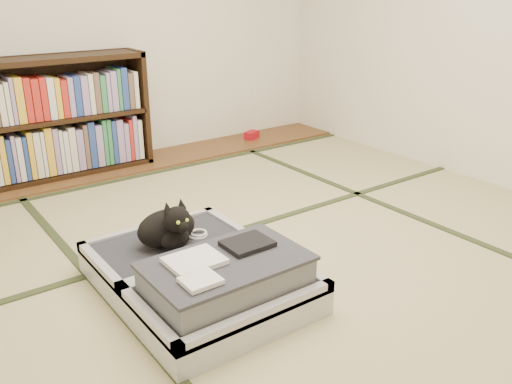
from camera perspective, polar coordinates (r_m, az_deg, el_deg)
floor at (r=3.11m, az=3.07°, el=-6.38°), size 4.50×4.50×0.00m
wood_strip at (r=4.71m, az=-12.43°, el=3.00°), size 4.00×0.50×0.02m
red_item at (r=5.30m, az=-0.46°, el=6.03°), size 0.17×0.14×0.07m
tatami_borders at (r=3.47m, az=-2.07°, el=-3.27°), size 4.00×4.50×0.01m
bookcase at (r=4.46m, az=-20.51°, el=7.04°), size 1.45×0.33×0.93m
suitcase at (r=2.67m, az=-5.68°, el=-8.77°), size 0.81×1.09×0.32m
cat at (r=2.82m, az=-9.14°, el=-3.76°), size 0.36×0.36×0.29m
cable_coil at (r=2.96m, az=-6.17°, el=-4.43°), size 0.11×0.11×0.03m
hanger at (r=2.99m, az=-6.33°, el=-7.61°), size 0.40×0.22×0.01m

